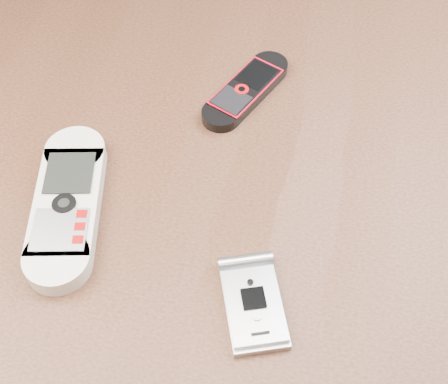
{
  "coord_description": "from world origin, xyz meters",
  "views": [
    {
      "loc": [
        0.07,
        -0.34,
        1.22
      ],
      "look_at": [
        0.01,
        0.0,
        0.76
      ],
      "focal_mm": 50.0,
      "sensor_mm": 36.0,
      "label": 1
    }
  ],
  "objects_px": {
    "nokia_black_red": "(246,90)",
    "motorola_razr": "(254,304)",
    "table": "(219,255)",
    "nokia_white": "(67,204)"
  },
  "relations": [
    {
      "from": "table",
      "to": "motorola_razr",
      "type": "relative_size",
      "value": 13.12
    },
    {
      "from": "table",
      "to": "nokia_white",
      "type": "relative_size",
      "value": 6.68
    },
    {
      "from": "nokia_black_red",
      "to": "motorola_razr",
      "type": "bearing_deg",
      "value": -53.78
    },
    {
      "from": "table",
      "to": "nokia_white",
      "type": "height_order",
      "value": "nokia_white"
    },
    {
      "from": "nokia_black_red",
      "to": "motorola_razr",
      "type": "height_order",
      "value": "same"
    },
    {
      "from": "nokia_white",
      "to": "nokia_black_red",
      "type": "xyz_separation_m",
      "value": [
        0.14,
        0.18,
        -0.0
      ]
    },
    {
      "from": "nokia_white",
      "to": "motorola_razr",
      "type": "relative_size",
      "value": 1.96
    },
    {
      "from": "table",
      "to": "motorola_razr",
      "type": "xyz_separation_m",
      "value": [
        0.05,
        -0.11,
        0.11
      ]
    },
    {
      "from": "table",
      "to": "nokia_white",
      "type": "bearing_deg",
      "value": -163.0
    },
    {
      "from": "table",
      "to": "nokia_black_red",
      "type": "xyz_separation_m",
      "value": [
        0.0,
        0.14,
        0.11
      ]
    }
  ]
}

